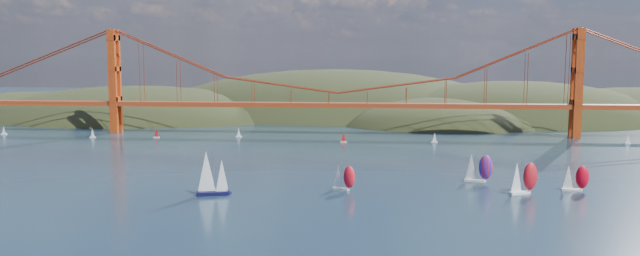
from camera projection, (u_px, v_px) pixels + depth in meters
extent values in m
plane|color=black|center=(295.00, 233.00, 148.52)|extent=(1200.00, 1200.00, 0.00)
ellipsoid|color=black|center=(138.00, 133.00, 419.10)|extent=(240.00, 140.00, 64.00)
ellipsoid|color=black|center=(334.00, 136.00, 448.12)|extent=(300.00, 180.00, 96.00)
ellipsoid|color=black|center=(514.00, 139.00, 407.67)|extent=(220.00, 140.00, 76.00)
ellipsoid|color=black|center=(442.00, 137.00, 381.73)|extent=(140.00, 110.00, 48.00)
ellipsoid|color=black|center=(34.00, 122.00, 456.12)|extent=(200.00, 140.00, 44.00)
cube|color=maroon|center=(338.00, 104.00, 324.64)|extent=(440.00, 7.00, 1.60)
cube|color=maroon|center=(338.00, 107.00, 324.79)|extent=(440.00, 7.00, 0.80)
cube|color=maroon|center=(115.00, 81.00, 333.62)|extent=(4.00, 8.50, 55.00)
cube|color=maroon|center=(577.00, 83.00, 312.91)|extent=(4.00, 8.50, 55.00)
cube|color=black|center=(213.00, 193.00, 187.62)|extent=(9.86, 4.67, 1.14)
cylinder|color=#99999E|center=(214.00, 169.00, 186.79)|extent=(0.14, 0.14, 13.73)
cone|color=white|center=(206.00, 171.00, 186.59)|extent=(6.36, 6.36, 12.08)
cone|color=white|center=(222.00, 175.00, 187.35)|extent=(4.54, 4.54, 9.61)
cube|color=silver|center=(341.00, 189.00, 195.07)|extent=(5.58, 3.84, 0.66)
cylinder|color=#99999E|center=(342.00, 175.00, 194.40)|extent=(0.08, 0.08, 8.22)
cone|color=white|center=(338.00, 176.00, 195.11)|extent=(4.12, 4.12, 7.23)
ellipsoid|color=red|center=(349.00, 177.00, 193.01)|extent=(4.51, 3.88, 6.90)
cube|color=white|center=(519.00, 193.00, 188.86)|extent=(6.85, 4.32, 0.80)
cylinder|color=#99999E|center=(521.00, 175.00, 188.32)|extent=(0.10, 0.10, 9.97)
cone|color=white|center=(517.00, 177.00, 187.91)|extent=(4.89, 4.89, 8.78)
ellipsoid|color=red|center=(530.00, 176.00, 189.40)|extent=(5.43, 4.52, 8.38)
cube|color=silver|center=(571.00, 190.00, 193.42)|extent=(5.73, 2.06, 0.67)
cylinder|color=#99999E|center=(573.00, 175.00, 192.82)|extent=(0.08, 0.08, 8.41)
cone|color=white|center=(568.00, 177.00, 193.10)|extent=(3.40, 3.40, 7.40)
ellipsoid|color=red|center=(582.00, 177.00, 192.39)|extent=(4.13, 2.80, 7.07)
cube|color=silver|center=(474.00, 181.00, 207.16)|extent=(6.64, 3.13, 0.77)
cylinder|color=#99999E|center=(476.00, 165.00, 206.44)|extent=(0.10, 0.10, 9.60)
cone|color=white|center=(471.00, 166.00, 206.94)|extent=(4.27, 4.27, 8.45)
ellipsoid|color=red|center=(486.00, 167.00, 205.55)|extent=(4.98, 3.72, 8.07)
cube|color=silver|center=(4.00, 134.00, 327.37)|extent=(3.00, 1.00, 0.50)
cone|color=white|center=(4.00, 130.00, 327.09)|extent=(2.00, 2.00, 4.20)
cube|color=silver|center=(93.00, 137.00, 315.19)|extent=(3.00, 1.00, 0.50)
cone|color=white|center=(93.00, 133.00, 314.91)|extent=(2.00, 2.00, 4.20)
cube|color=silver|center=(157.00, 137.00, 314.67)|extent=(3.00, 1.00, 0.50)
cone|color=red|center=(156.00, 133.00, 314.38)|extent=(2.00, 2.00, 4.20)
cube|color=silver|center=(239.00, 137.00, 317.37)|extent=(3.00, 1.00, 0.50)
cone|color=white|center=(239.00, 132.00, 317.09)|extent=(2.00, 2.00, 4.20)
cube|color=silver|center=(628.00, 143.00, 293.74)|extent=(3.00, 1.00, 0.50)
cone|color=white|center=(628.00, 138.00, 293.46)|extent=(2.00, 2.00, 4.20)
cube|color=silver|center=(434.00, 142.00, 298.04)|extent=(3.00, 1.00, 0.50)
cone|color=white|center=(435.00, 137.00, 297.76)|extent=(2.00, 2.00, 4.20)
cube|color=silver|center=(344.00, 142.00, 298.89)|extent=(3.00, 1.00, 0.50)
cone|color=red|center=(344.00, 137.00, 298.61)|extent=(2.00, 2.00, 4.20)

